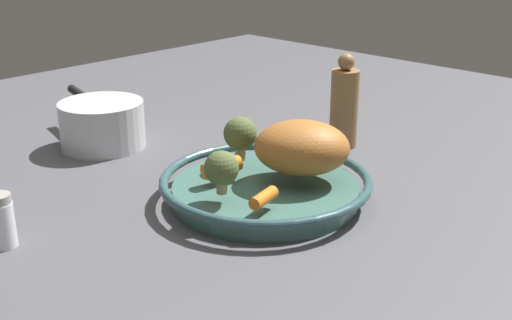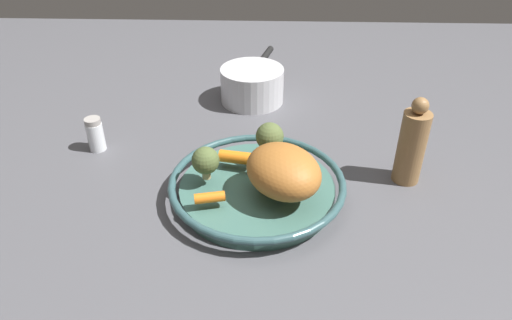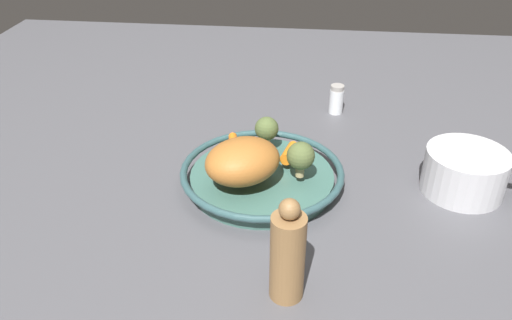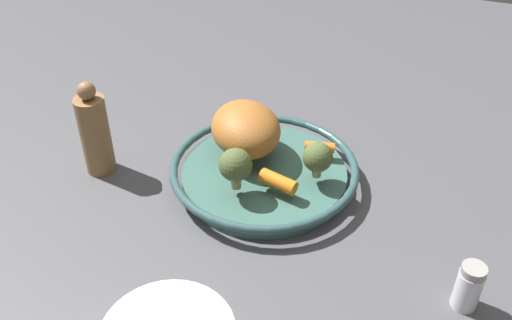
{
  "view_description": "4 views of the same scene",
  "coord_description": "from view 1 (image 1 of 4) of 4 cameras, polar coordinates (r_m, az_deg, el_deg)",
  "views": [
    {
      "loc": [
        -0.59,
        0.64,
        0.39
      ],
      "look_at": [
        -0.0,
        0.02,
        0.07
      ],
      "focal_mm": 46.52,
      "sensor_mm": 36.0,
      "label": 1
    },
    {
      "loc": [
        -0.65,
        -0.02,
        0.52
      ],
      "look_at": [
        0.01,
        0.0,
        0.07
      ],
      "focal_mm": 33.38,
      "sensor_mm": 36.0,
      "label": 2
    },
    {
      "loc": [
        0.08,
        -0.79,
        0.55
      ],
      "look_at": [
        -0.01,
        -0.02,
        0.07
      ],
      "focal_mm": 36.1,
      "sensor_mm": 36.0,
      "label": 3
    },
    {
      "loc": [
        0.68,
        0.24,
        0.58
      ],
      "look_at": [
        0.03,
        -0.0,
        0.07
      ],
      "focal_mm": 39.9,
      "sensor_mm": 36.0,
      "label": 4
    }
  ],
  "objects": [
    {
      "name": "baby_carrot_right",
      "position": [
        0.84,
        0.67,
        -3.27
      ],
      "size": [
        0.03,
        0.05,
        0.02
      ],
      "primitive_type": "cylinder",
      "rotation": [
        1.56,
        0.0,
        3.36
      ],
      "color": "orange",
      "rests_on": "serving_bowl"
    },
    {
      "name": "ground_plane",
      "position": [
        0.95,
        0.82,
        -3.5
      ],
      "size": [
        1.93,
        1.93,
        0.0
      ],
      "primitive_type": "plane",
      "color": "#4C4C51"
    },
    {
      "name": "salt_shaker",
      "position": [
        0.87,
        -21.08,
        -4.92
      ],
      "size": [
        0.03,
        0.03,
        0.07
      ],
      "color": "silver",
      "rests_on": "ground_plane"
    },
    {
      "name": "pepper_mill",
      "position": [
        1.16,
        7.59,
        4.67
      ],
      "size": [
        0.05,
        0.05,
        0.16
      ],
      "color": "olive",
      "rests_on": "ground_plane"
    },
    {
      "name": "serving_bowl",
      "position": [
        0.94,
        0.83,
        -2.36
      ],
      "size": [
        0.3,
        0.3,
        0.04
      ],
      "color": "#3D665B",
      "rests_on": "ground_plane"
    },
    {
      "name": "roast_chicken_piece",
      "position": [
        0.93,
        3.96,
        1.08
      ],
      "size": [
        0.17,
        0.17,
        0.08
      ],
      "primitive_type": "ellipsoid",
      "rotation": [
        0.0,
        0.0,
        0.63
      ],
      "color": "#A66329",
      "rests_on": "serving_bowl"
    },
    {
      "name": "broccoli_floret_edge",
      "position": [
        0.98,
        -1.37,
        2.24
      ],
      "size": [
        0.05,
        0.05,
        0.07
      ],
      "color": "tan",
      "rests_on": "serving_bowl"
    },
    {
      "name": "baby_carrot_near_rim",
      "position": [
        0.94,
        -2.96,
        -0.62
      ],
      "size": [
        0.03,
        0.06,
        0.02
      ],
      "primitive_type": "cylinder",
      "rotation": [
        1.61,
        0.0,
        2.92
      ],
      "color": "orange",
      "rests_on": "serving_bowl"
    },
    {
      "name": "broccoli_floret_small",
      "position": [
        0.86,
        -2.87,
        -0.8
      ],
      "size": [
        0.05,
        0.05,
        0.06
      ],
      "color": "tan",
      "rests_on": "serving_bowl"
    },
    {
      "name": "saucepan",
      "position": [
        1.19,
        -13.11,
        3.03
      ],
      "size": [
        0.23,
        0.15,
        0.08
      ],
      "color": "silver",
      "rests_on": "ground_plane"
    }
  ]
}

